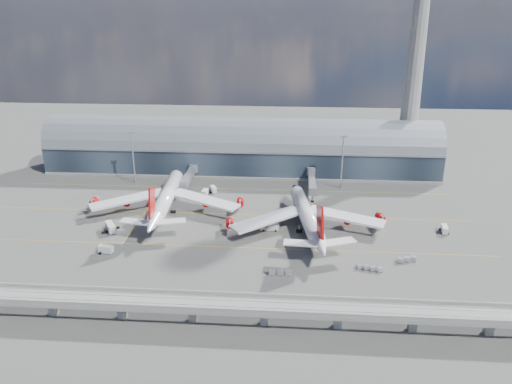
# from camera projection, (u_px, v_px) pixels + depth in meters

# --- Properties ---
(ground) EXTENTS (500.00, 500.00, 0.00)m
(ground) POSITION_uv_depth(u_px,v_px,m) (221.00, 235.00, 190.29)
(ground) COLOR #474744
(ground) RESTS_ON ground
(taxi_lines) EXTENTS (200.00, 80.12, 0.01)m
(taxi_lines) POSITION_uv_depth(u_px,v_px,m) (228.00, 212.00, 210.87)
(taxi_lines) COLOR gold
(taxi_lines) RESTS_ON ground
(terminal) EXTENTS (200.00, 30.00, 28.00)m
(terminal) POSITION_uv_depth(u_px,v_px,m) (241.00, 150.00, 258.86)
(terminal) COLOR #1D2530
(terminal) RESTS_ON ground
(control_tower) EXTENTS (19.00, 19.00, 103.00)m
(control_tower) POSITION_uv_depth(u_px,v_px,m) (414.00, 71.00, 243.22)
(control_tower) COLOR gray
(control_tower) RESTS_ON ground
(guideway) EXTENTS (220.00, 8.50, 7.20)m
(guideway) POSITION_uv_depth(u_px,v_px,m) (192.00, 304.00, 137.17)
(guideway) COLOR gray
(guideway) RESTS_ON ground
(floodlight_mast_left) EXTENTS (3.00, 0.70, 25.70)m
(floodlight_mast_left) POSITION_uv_depth(u_px,v_px,m) (133.00, 156.00, 240.11)
(floodlight_mast_left) COLOR gray
(floodlight_mast_left) RESTS_ON ground
(floodlight_mast_right) EXTENTS (3.00, 0.70, 25.70)m
(floodlight_mast_right) POSITION_uv_depth(u_px,v_px,m) (342.00, 161.00, 233.17)
(floodlight_mast_right) COLOR gray
(floodlight_mast_right) RESTS_ON ground
(airliner_left) EXTENTS (65.69, 69.02, 21.03)m
(airliner_left) POSITION_uv_depth(u_px,v_px,m) (166.00, 198.00, 209.25)
(airliner_left) COLOR white
(airliner_left) RESTS_ON ground
(airliner_right) EXTENTS (62.68, 65.57, 20.83)m
(airliner_right) POSITION_uv_depth(u_px,v_px,m) (307.00, 217.00, 192.57)
(airliner_right) COLOR white
(airliner_right) RESTS_ON ground
(jet_bridge_left) EXTENTS (4.40, 28.00, 7.25)m
(jet_bridge_left) POSITION_uv_depth(u_px,v_px,m) (189.00, 175.00, 239.48)
(jet_bridge_left) COLOR gray
(jet_bridge_left) RESTS_ON ground
(jet_bridge_right) EXTENTS (4.40, 32.00, 7.25)m
(jet_bridge_right) POSITION_uv_depth(u_px,v_px,m) (312.00, 180.00, 233.60)
(jet_bridge_right) COLOR gray
(jet_bridge_right) RESTS_ON ground
(service_truck_0) EXTENTS (6.32, 7.84, 3.19)m
(service_truck_0) POSITION_uv_depth(u_px,v_px,m) (110.00, 227.00, 192.56)
(service_truck_0) COLOR silver
(service_truck_0) RESTS_ON ground
(service_truck_1) EXTENTS (5.26, 3.09, 2.88)m
(service_truck_1) POSITION_uv_depth(u_px,v_px,m) (106.00, 249.00, 175.85)
(service_truck_1) COLOR silver
(service_truck_1) RESTS_ON ground
(service_truck_2) EXTENTS (7.43, 2.34, 2.69)m
(service_truck_2) POSITION_uv_depth(u_px,v_px,m) (270.00, 227.00, 193.29)
(service_truck_2) COLOR silver
(service_truck_2) RESTS_ON ground
(service_truck_3) EXTENTS (2.85, 5.74, 2.66)m
(service_truck_3) POSITION_uv_depth(u_px,v_px,m) (444.00, 229.00, 191.65)
(service_truck_3) COLOR silver
(service_truck_3) RESTS_ON ground
(service_truck_4) EXTENTS (2.71, 4.91, 2.74)m
(service_truck_4) POSITION_uv_depth(u_px,v_px,m) (205.00, 193.00, 228.32)
(service_truck_4) COLOR silver
(service_truck_4) RESTS_ON ground
(service_truck_5) EXTENTS (3.98, 5.87, 2.65)m
(service_truck_5) POSITION_uv_depth(u_px,v_px,m) (213.00, 189.00, 232.33)
(service_truck_5) COLOR silver
(service_truck_5) RESTS_ON ground
(cargo_train_0) EXTENTS (7.92, 1.77, 1.77)m
(cargo_train_0) POSITION_uv_depth(u_px,v_px,m) (280.00, 273.00, 161.75)
(cargo_train_0) COLOR gray
(cargo_train_0) RESTS_ON ground
(cargo_train_1) EXTENTS (8.82, 3.52, 1.46)m
(cargo_train_1) POSITION_uv_depth(u_px,v_px,m) (370.00, 268.00, 164.84)
(cargo_train_1) COLOR gray
(cargo_train_1) RESTS_ON ground
(cargo_train_2) EXTENTS (7.27, 3.62, 1.60)m
(cargo_train_2) POSITION_uv_depth(u_px,v_px,m) (407.00, 260.00, 170.22)
(cargo_train_2) COLOR gray
(cargo_train_2) RESTS_ON ground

